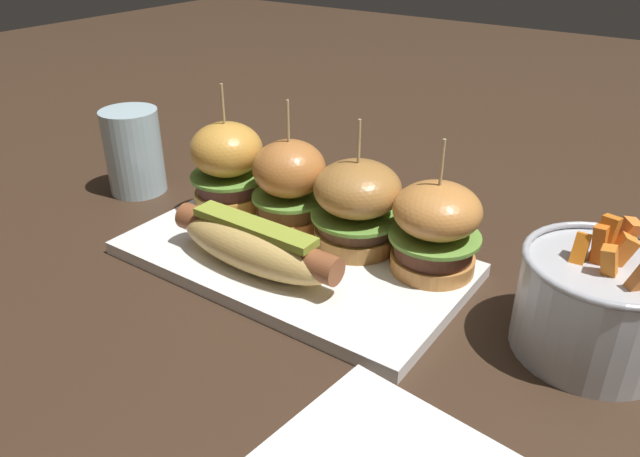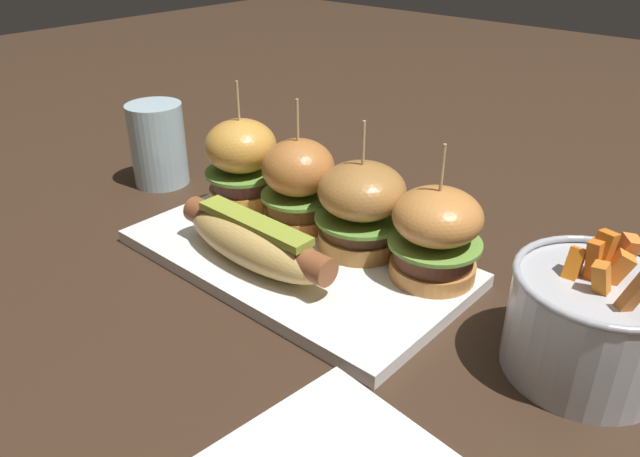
{
  "view_description": "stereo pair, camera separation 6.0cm",
  "coord_description": "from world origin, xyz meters",
  "px_view_note": "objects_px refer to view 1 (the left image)",
  "views": [
    {
      "loc": [
        0.34,
        -0.43,
        0.34
      ],
      "look_at": [
        0.04,
        0.0,
        0.05
      ],
      "focal_mm": 34.14,
      "sensor_mm": 36.0,
      "label": 1
    },
    {
      "loc": [
        0.38,
        -0.39,
        0.34
      ],
      "look_at": [
        0.04,
        0.0,
        0.05
      ],
      "focal_mm": 34.14,
      "sensor_mm": 36.0,
      "label": 2
    }
  ],
  "objects_px": {
    "slider_far_right": "(436,227)",
    "fries_bucket": "(597,304)",
    "platter_main": "(292,259)",
    "slider_center_left": "(290,184)",
    "water_glass": "(134,151)",
    "slider_far_left": "(228,166)",
    "hot_dog": "(255,245)",
    "slider_center_right": "(357,204)"
  },
  "relations": [
    {
      "from": "hot_dog",
      "to": "slider_center_left",
      "type": "bearing_deg",
      "value": 106.51
    },
    {
      "from": "platter_main",
      "to": "slider_far_left",
      "type": "height_order",
      "value": "slider_far_left"
    },
    {
      "from": "hot_dog",
      "to": "slider_center_right",
      "type": "bearing_deg",
      "value": 59.73
    },
    {
      "from": "slider_center_right",
      "to": "slider_far_right",
      "type": "relative_size",
      "value": 1.02
    },
    {
      "from": "hot_dog",
      "to": "slider_center_right",
      "type": "distance_m",
      "value": 0.11
    },
    {
      "from": "platter_main",
      "to": "hot_dog",
      "type": "bearing_deg",
      "value": -105.28
    },
    {
      "from": "fries_bucket",
      "to": "slider_far_right",
      "type": "bearing_deg",
      "value": 172.55
    },
    {
      "from": "slider_far_right",
      "to": "fries_bucket",
      "type": "distance_m",
      "value": 0.16
    },
    {
      "from": "hot_dog",
      "to": "slider_center_left",
      "type": "relative_size",
      "value": 1.35
    },
    {
      "from": "platter_main",
      "to": "fries_bucket",
      "type": "bearing_deg",
      "value": 6.91
    },
    {
      "from": "slider_center_right",
      "to": "water_glass",
      "type": "distance_m",
      "value": 0.33
    },
    {
      "from": "slider_far_left",
      "to": "slider_center_right",
      "type": "bearing_deg",
      "value": 3.27
    },
    {
      "from": "platter_main",
      "to": "water_glass",
      "type": "xyz_separation_m",
      "value": [
        -0.28,
        0.03,
        0.05
      ]
    },
    {
      "from": "platter_main",
      "to": "fries_bucket",
      "type": "distance_m",
      "value": 0.29
    },
    {
      "from": "platter_main",
      "to": "slider_center_right",
      "type": "distance_m",
      "value": 0.09
    },
    {
      "from": "hot_dog",
      "to": "slider_far_left",
      "type": "xyz_separation_m",
      "value": [
        -0.11,
        0.09,
        0.03
      ]
    },
    {
      "from": "slider_far_right",
      "to": "slider_far_left",
      "type": "bearing_deg",
      "value": -177.46
    },
    {
      "from": "slider_center_right",
      "to": "hot_dog",
      "type": "bearing_deg",
      "value": -120.27
    },
    {
      "from": "water_glass",
      "to": "hot_dog",
      "type": "bearing_deg",
      "value": -16.09
    },
    {
      "from": "fries_bucket",
      "to": "water_glass",
      "type": "height_order",
      "value": "fries_bucket"
    },
    {
      "from": "platter_main",
      "to": "slider_center_right",
      "type": "bearing_deg",
      "value": 50.08
    },
    {
      "from": "hot_dog",
      "to": "fries_bucket",
      "type": "relative_size",
      "value": 1.49
    },
    {
      "from": "slider_far_right",
      "to": "hot_dog",
      "type": "bearing_deg",
      "value": -145.63
    },
    {
      "from": "slider_center_left",
      "to": "water_glass",
      "type": "distance_m",
      "value": 0.24
    },
    {
      "from": "water_glass",
      "to": "platter_main",
      "type": "bearing_deg",
      "value": -6.86
    },
    {
      "from": "platter_main",
      "to": "slider_center_left",
      "type": "relative_size",
      "value": 2.47
    },
    {
      "from": "hot_dog",
      "to": "slider_center_right",
      "type": "xyz_separation_m",
      "value": [
        0.06,
        0.1,
        0.02
      ]
    },
    {
      "from": "slider_center_left",
      "to": "fries_bucket",
      "type": "bearing_deg",
      "value": -2.51
    },
    {
      "from": "hot_dog",
      "to": "slider_far_right",
      "type": "relative_size",
      "value": 1.44
    },
    {
      "from": "slider_center_right",
      "to": "fries_bucket",
      "type": "bearing_deg",
      "value": -4.38
    },
    {
      "from": "hot_dog",
      "to": "water_glass",
      "type": "distance_m",
      "value": 0.28
    },
    {
      "from": "slider_center_left",
      "to": "slider_center_right",
      "type": "height_order",
      "value": "slider_center_left"
    },
    {
      "from": "slider_far_left",
      "to": "water_glass",
      "type": "height_order",
      "value": "slider_far_left"
    },
    {
      "from": "slider_center_left",
      "to": "slider_center_right",
      "type": "relative_size",
      "value": 1.04
    },
    {
      "from": "slider_far_right",
      "to": "fries_bucket",
      "type": "relative_size",
      "value": 1.04
    },
    {
      "from": "slider_far_right",
      "to": "water_glass",
      "type": "bearing_deg",
      "value": -177.0
    },
    {
      "from": "platter_main",
      "to": "slider_far_left",
      "type": "bearing_deg",
      "value": 160.78
    },
    {
      "from": "platter_main",
      "to": "fries_bucket",
      "type": "height_order",
      "value": "fries_bucket"
    },
    {
      "from": "slider_far_right",
      "to": "slider_center_left",
      "type": "bearing_deg",
      "value": -178.01
    },
    {
      "from": "slider_far_left",
      "to": "slider_center_left",
      "type": "xyz_separation_m",
      "value": [
        0.09,
        0.01,
        -0.0
      ]
    },
    {
      "from": "fries_bucket",
      "to": "slider_center_left",
      "type": "bearing_deg",
      "value": 177.49
    },
    {
      "from": "hot_dog",
      "to": "slider_center_left",
      "type": "height_order",
      "value": "slider_center_left"
    }
  ]
}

